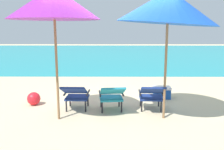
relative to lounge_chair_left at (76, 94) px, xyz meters
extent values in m
plane|color=beige|center=(0.82, 4.24, -0.40)|extent=(40.00, 40.00, 0.00)
cube|color=teal|center=(0.82, 13.06, -0.40)|extent=(40.00, 18.00, 0.01)
cube|color=navy|center=(0.00, 0.17, -0.12)|extent=(0.53, 0.51, 0.04)
cube|color=navy|center=(0.00, -0.19, 0.15)|extent=(0.53, 0.53, 0.27)
cylinder|color=black|center=(-0.21, 0.39, -0.27)|extent=(0.04, 0.04, 0.26)
cylinder|color=black|center=(0.23, 0.38, -0.27)|extent=(0.04, 0.04, 0.26)
cylinder|color=black|center=(-0.22, -0.03, -0.27)|extent=(0.04, 0.04, 0.26)
cylinder|color=black|center=(0.22, -0.04, -0.27)|extent=(0.04, 0.04, 0.26)
cube|color=black|center=(-0.26, 0.18, 0.00)|extent=(0.04, 0.50, 0.03)
cube|color=black|center=(0.26, 0.17, 0.00)|extent=(0.04, 0.50, 0.03)
cube|color=teal|center=(0.80, 0.12, -0.12)|extent=(0.57, 0.55, 0.04)
cube|color=teal|center=(0.84, -0.25, 0.15)|extent=(0.57, 0.57, 0.27)
cylinder|color=black|center=(0.56, 0.30, -0.27)|extent=(0.04, 0.04, 0.26)
cylinder|color=black|center=(0.99, 0.35, -0.27)|extent=(0.04, 0.04, 0.26)
cylinder|color=black|center=(0.60, -0.12, -0.27)|extent=(0.04, 0.04, 0.26)
cylinder|color=black|center=(1.04, -0.07, -0.27)|extent=(0.04, 0.04, 0.26)
cube|color=black|center=(0.54, 0.09, 0.00)|extent=(0.08, 0.50, 0.03)
cube|color=black|center=(1.06, 0.14, 0.00)|extent=(0.08, 0.50, 0.03)
cube|color=navy|center=(1.73, 0.17, -0.12)|extent=(0.54, 0.53, 0.04)
cube|color=navy|center=(1.71, -0.19, 0.15)|extent=(0.54, 0.54, 0.27)
cylinder|color=black|center=(1.52, 0.39, -0.27)|extent=(0.04, 0.04, 0.26)
cylinder|color=black|center=(1.96, 0.37, -0.27)|extent=(0.04, 0.04, 0.26)
cylinder|color=black|center=(1.50, -0.03, -0.27)|extent=(0.04, 0.04, 0.26)
cylinder|color=black|center=(1.94, -0.05, -0.27)|extent=(0.04, 0.04, 0.26)
cube|color=black|center=(1.47, 0.19, 0.00)|extent=(0.05, 0.50, 0.03)
cube|color=black|center=(1.99, 0.16, 0.00)|extent=(0.05, 0.50, 0.03)
cylinder|color=olive|center=(-0.29, -0.49, 0.64)|extent=(0.05, 0.05, 2.08)
cone|color=purple|center=(-0.29, -0.49, 1.96)|extent=(2.08, 2.08, 0.62)
cylinder|color=olive|center=(1.92, -0.41, 0.60)|extent=(0.05, 0.05, 2.00)
cone|color=blue|center=(1.92, -0.41, 1.89)|extent=(2.32, 2.29, 0.78)
sphere|color=red|center=(-1.13, 0.46, -0.24)|extent=(0.33, 0.33, 0.33)
cube|color=#194CA5|center=(2.18, 1.09, -0.27)|extent=(0.46, 0.32, 0.26)
cube|color=white|center=(2.18, 1.09, -0.11)|extent=(0.49, 0.34, 0.06)
camera|label=1|loc=(0.86, -5.30, 1.47)|focal=38.73mm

